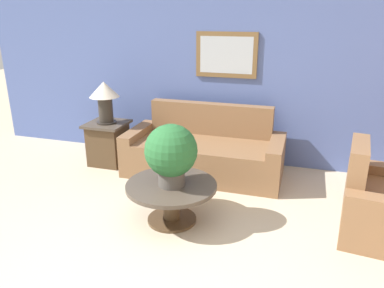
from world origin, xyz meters
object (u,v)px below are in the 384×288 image
Objects in this scene: couch_main at (204,153)px; table_lamp at (105,96)px; potted_plant_on_table at (171,153)px; side_table at (108,143)px; coffee_table at (171,194)px.

couch_main is 3.58× the size of table_lamp.
table_lamp is 1.91m from potted_plant_on_table.
couch_main is at bearing 2.62° from side_table.
table_lamp reaches higher than potted_plant_on_table.
potted_plant_on_table is at bearing -89.08° from couch_main.
potted_plant_on_table is at bearing -41.36° from table_lamp.
coffee_table is at bearing 119.30° from potted_plant_on_table.
couch_main is at bearing 2.62° from table_lamp.
couch_main is 1.29m from coffee_table.
table_lamp is 0.91× the size of potted_plant_on_table.
couch_main is 3.41× the size of side_table.
table_lamp is (-1.40, -0.06, 0.69)m from couch_main.
potted_plant_on_table is (0.01, -0.02, 0.46)m from coffee_table.
couch_main reaches higher than coffee_table.
potted_plant_on_table is at bearing -60.70° from coffee_table.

